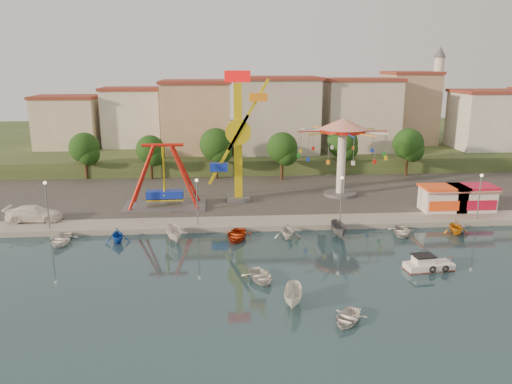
{
  "coord_description": "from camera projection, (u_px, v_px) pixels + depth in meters",
  "views": [
    {
      "loc": [
        -5.41,
        -39.85,
        18.03
      ],
      "look_at": [
        -1.47,
        14.0,
        4.0
      ],
      "focal_mm": 35.0,
      "sensor_mm": 36.0,
      "label": 1
    }
  ],
  "objects": [
    {
      "name": "rowboat_b",
      "position": [
        347.0,
        318.0,
        35.65
      ],
      "size": [
        3.82,
        4.11,
        0.69
      ],
      "primitive_type": "imported",
      "rotation": [
        0.0,
        0.0,
        -0.56
      ],
      "color": "white",
      "rests_on": "ground"
    },
    {
      "name": "hill_terrace",
      "position": [
        245.0,
        142.0,
        107.68
      ],
      "size": [
        200.0,
        60.0,
        3.0
      ],
      "primitive_type": "cube",
      "color": "#384C26",
      "rests_on": "ground"
    },
    {
      "name": "booth_mid",
      "position": [
        472.0,
        198.0,
        60.52
      ],
      "size": [
        5.4,
        3.78,
        3.08
      ],
      "color": "white",
      "rests_on": "quay_deck"
    },
    {
      "name": "building_4",
      "position": [
        351.0,
        120.0,
        93.2
      ],
      "size": [
        10.75,
        9.23,
        9.24
      ],
      "primitive_type": "cube",
      "color": "beige",
      "rests_on": "hill_terrace"
    },
    {
      "name": "moored_boat_7",
      "position": [
        456.0,
        227.0,
        54.05
      ],
      "size": [
        2.88,
        3.25,
        1.59
      ],
      "primitive_type": "imported",
      "rotation": [
        0.0,
        0.0,
        -0.1
      ],
      "color": "orange",
      "rests_on": "ground"
    },
    {
      "name": "moored_boat_2",
      "position": [
        174.0,
        234.0,
        51.93
      ],
      "size": [
        2.39,
        4.03,
        1.46
      ],
      "primitive_type": "imported",
      "rotation": [
        0.0,
        0.0,
        0.27
      ],
      "color": "silver",
      "rests_on": "ground"
    },
    {
      "name": "lamp_post_1",
      "position": [
        197.0,
        203.0,
        54.58
      ],
      "size": [
        0.14,
        0.14,
        5.0
      ],
      "primitive_type": "cylinder",
      "color": "#59595E",
      "rests_on": "quay_deck"
    },
    {
      "name": "moored_boat_1",
      "position": [
        117.0,
        235.0,
        51.51
      ],
      "size": [
        3.14,
        3.42,
        1.51
      ],
      "primitive_type": "imported",
      "rotation": [
        0.0,
        0.0,
        0.26
      ],
      "color": "blue",
      "rests_on": "ground"
    },
    {
      "name": "tree_3",
      "position": [
        282.0,
        148.0,
        75.44
      ],
      "size": [
        4.68,
        4.68,
        7.32
      ],
      "color": "#382314",
      "rests_on": "quay_deck"
    },
    {
      "name": "moored_boat_4",
      "position": [
        287.0,
        230.0,
        52.74
      ],
      "size": [
        2.98,
        3.39,
        1.68
      ],
      "primitive_type": "imported",
      "rotation": [
        0.0,
        0.0,
        0.07
      ],
      "color": "silver",
      "rests_on": "ground"
    },
    {
      "name": "booth_left",
      "position": [
        443.0,
        198.0,
        60.26
      ],
      "size": [
        5.4,
        3.78,
        3.08
      ],
      "color": "white",
      "rests_on": "quay_deck"
    },
    {
      "name": "moored_boat_0",
      "position": [
        60.0,
        240.0,
        51.18
      ],
      "size": [
        2.93,
        4.07,
        0.84
      ],
      "primitive_type": "imported",
      "rotation": [
        0.0,
        0.0,
        0.01
      ],
      "color": "white",
      "rests_on": "ground"
    },
    {
      "name": "tree_2",
      "position": [
        216.0,
        145.0,
        76.03
      ],
      "size": [
        5.02,
        5.02,
        7.85
      ],
      "color": "#382314",
      "rests_on": "quay_deck"
    },
    {
      "name": "cabin_motorboat",
      "position": [
        428.0,
        265.0,
        44.7
      ],
      "size": [
        4.45,
        2.13,
        1.51
      ],
      "rotation": [
        0.0,
        0.0,
        0.12
      ],
      "color": "white",
      "rests_on": "ground"
    },
    {
      "name": "lamp_post_0",
      "position": [
        47.0,
        206.0,
        53.45
      ],
      "size": [
        0.14,
        0.14,
        5.0
      ],
      "primitive_type": "cylinder",
      "color": "#59595E",
      "rests_on": "quay_deck"
    },
    {
      "name": "moored_boat_5",
      "position": [
        339.0,
        230.0,
        53.15
      ],
      "size": [
        1.56,
        3.97,
        1.52
      ],
      "primitive_type": "imported",
      "rotation": [
        0.0,
        0.0,
        -0.02
      ],
      "color": "#5E5D63",
      "rests_on": "ground"
    },
    {
      "name": "quay_deck",
      "position": [
        246.0,
        151.0,
        103.15
      ],
      "size": [
        200.0,
        100.0,
        0.6
      ],
      "primitive_type": "cube",
      "color": "#9E998E",
      "rests_on": "ground"
    },
    {
      "name": "tree_1",
      "position": [
        150.0,
        150.0,
        75.92
      ],
      "size": [
        4.35,
        4.35,
        6.8
      ],
      "color": "#382314",
      "rests_on": "quay_deck"
    },
    {
      "name": "asphalt_pad",
      "position": [
        258.0,
        187.0,
        72.19
      ],
      "size": [
        90.0,
        28.0,
        0.01
      ],
      "primitive_type": "cube",
      "color": "#4C4944",
      "rests_on": "quay_deck"
    },
    {
      "name": "building_0",
      "position": [
        52.0,
        119.0,
        83.24
      ],
      "size": [
        9.26,
        9.53,
        11.87
      ],
      "primitive_type": "cube",
      "color": "beige",
      "rests_on": "hill_terrace"
    },
    {
      "name": "building_3",
      "position": [
        281.0,
        123.0,
        88.97
      ],
      "size": [
        12.59,
        10.5,
        9.2
      ],
      "primitive_type": "cube",
      "color": "beige",
      "rests_on": "hill_terrace"
    },
    {
      "name": "tree_5",
      "position": [
        408.0,
        144.0,
        77.94
      ],
      "size": [
        4.83,
        4.83,
        7.54
      ],
      "color": "#382314",
      "rests_on": "quay_deck"
    },
    {
      "name": "building_1",
      "position": [
        131.0,
        124.0,
        89.63
      ],
      "size": [
        12.33,
        9.01,
        8.63
      ],
      "primitive_type": "cube",
      "color": "silver",
      "rests_on": "hill_terrace"
    },
    {
      "name": "building_6",
      "position": [
        490.0,
        113.0,
        91.27
      ],
      "size": [
        8.23,
        8.98,
        12.36
      ],
      "primitive_type": "cube",
      "color": "silver",
      "rests_on": "hill_terrace"
    },
    {
      "name": "lamp_post_3",
      "position": [
        479.0,
        198.0,
        56.85
      ],
      "size": [
        0.14,
        0.14,
        5.0
      ],
      "primitive_type": "cylinder",
      "color": "#59595E",
      "rests_on": "quay_deck"
    },
    {
      "name": "building_5",
      "position": [
        424.0,
        115.0,
        92.09
      ],
      "size": [
        12.77,
        10.96,
        11.21
      ],
      "primitive_type": "cube",
      "color": "tan",
      "rests_on": "hill_terrace"
    },
    {
      "name": "tree_4",
      "position": [
        342.0,
        143.0,
        78.98
      ],
      "size": [
        4.86,
        4.86,
        7.6
      ],
      "color": "#382314",
      "rests_on": "quay_deck"
    },
    {
      "name": "skiff",
      "position": [
        293.0,
        296.0,
        38.13
      ],
      "size": [
        2.1,
        3.89,
        1.43
      ],
      "primitive_type": "imported",
      "rotation": [
        0.0,
        0.0,
        -0.2
      ],
      "color": "silver",
      "rests_on": "ground"
    },
    {
      "name": "rowboat_a",
      "position": [
        260.0,
        276.0,
        42.49
      ],
      "size": [
        3.61,
        4.3,
        0.76
      ],
      "primitive_type": "imported",
      "rotation": [
        0.0,
        0.0,
        0.31
      ],
      "color": "silver",
      "rests_on": "ground"
    },
    {
      "name": "minaret",
      "position": [
        437.0,
        92.0,
        94.89
      ],
      "size": [
        2.8,
        2.8,
        18.0
      ],
      "color": "silver",
      "rests_on": "hill_terrace"
    },
    {
      "name": "pirate_ship_ride",
      "position": [
        164.0,
        177.0,
        61.14
      ],
      "size": [
        10.0,
        5.0,
        8.0
      ],
      "color": "#59595E",
      "rests_on": "quay_deck"
    },
    {
      "name": "kamikaze_tower",
      "position": [
        240.0,
        140.0,
        63.03
      ],
      "size": [
        5.49,
        3.1,
        16.5
      ],
      "color": "#59595E",
      "rests_on": "quay_deck"
    },
    {
      "name": "moored_boat_6",
      "position": [
        401.0,
        232.0,
        53.73
      ],
      "size": [
        3.56,
        4.3,
        0.77
      ],
      "primitive_type": "imported",
      "rotation": [
        0.0,
        0.0,
        -0.27
      ],
      "color": "silver",
      "rests_on": "ground"
    },
    {
      "name": "moored_boat_3",
      "position": [
        237.0,
        235.0,
        52.46
      ],
      "size": [
        3.75,
        4.67,
        0.86
      ],
      "primitive_type": "imported",
      "rotation": [
        0.0,
        0.0,
        -0.21
      ],
      "color": "#B9310E",
      "rests_on": "ground"
    },
    {
      "name": "tree_0",
      "position": [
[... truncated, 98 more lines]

